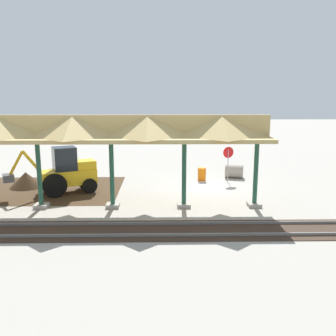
% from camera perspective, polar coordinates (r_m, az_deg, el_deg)
% --- Properties ---
extents(ground_plane, '(120.00, 120.00, 0.00)m').
position_cam_1_polar(ground_plane, '(24.48, 6.02, -2.83)').
color(ground_plane, '#9E998E').
extents(dirt_work_zone, '(9.09, 7.00, 0.01)m').
position_cam_1_polar(dirt_work_zone, '(24.76, -17.88, -3.16)').
color(dirt_work_zone, '#42301E').
rests_on(dirt_work_zone, ground).
extents(platform_canopy, '(16.38, 3.20, 4.90)m').
position_cam_1_polar(platform_canopy, '(19.47, -8.75, 5.87)').
color(platform_canopy, '#9E998E').
rests_on(platform_canopy, ground).
extents(rail_tracks, '(60.00, 2.58, 0.15)m').
position_cam_1_polar(rail_tracks, '(17.07, 9.25, -9.27)').
color(rail_tracks, slate).
rests_on(rail_tracks, ground).
extents(stop_sign, '(0.74, 0.24, 2.41)m').
position_cam_1_polar(stop_sign, '(25.66, 9.16, 1.73)').
color(stop_sign, gray).
rests_on(stop_sign, ground).
extents(backhoe, '(5.24, 3.26, 2.82)m').
position_cam_1_polar(backhoe, '(23.42, -15.27, -0.67)').
color(backhoe, yellow).
rests_on(backhoe, ground).
extents(dirt_mound, '(4.25, 4.25, 2.00)m').
position_cam_1_polar(dirt_mound, '(25.86, -20.74, -2.75)').
color(dirt_mound, '#42301E').
rests_on(dirt_mound, ground).
extents(concrete_pipe, '(1.44, 1.23, 0.95)m').
position_cam_1_polar(concrete_pipe, '(27.16, 10.03, -0.49)').
color(concrete_pipe, '#9E9384').
rests_on(concrete_pipe, ground).
extents(traffic_barrel, '(0.56, 0.56, 0.90)m').
position_cam_1_polar(traffic_barrel, '(26.04, 5.17, -0.92)').
color(traffic_barrel, orange).
rests_on(traffic_barrel, ground).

